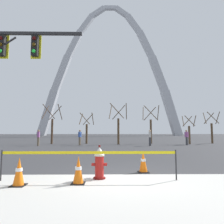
{
  "coord_description": "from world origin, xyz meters",
  "views": [
    {
      "loc": [
        -0.37,
        -6.55,
        1.39
      ],
      "look_at": [
        -0.19,
        5.0,
        2.5
      ],
      "focal_mm": 33.0,
      "sensor_mm": 36.0,
      "label": 1
    }
  ],
  "objects_px": {
    "traffic_cone_curb_edge": "(19,172)",
    "pedestrian_walking_left": "(38,138)",
    "monument_arch": "(110,77)",
    "pedestrian_walking_right": "(187,137)",
    "fire_hydrant": "(99,163)",
    "traffic_cone_mid_sidewalk": "(143,162)",
    "traffic_cone_by_hydrant": "(78,170)",
    "pedestrian_standing_center": "(150,138)",
    "pedestrian_near_trees": "(80,137)"
  },
  "relations": [
    {
      "from": "pedestrian_walking_left",
      "to": "pedestrian_walking_right",
      "type": "xyz_separation_m",
      "value": [
        15.14,
        0.79,
        0.0
      ]
    },
    {
      "from": "fire_hydrant",
      "to": "traffic_cone_curb_edge",
      "type": "height_order",
      "value": "fire_hydrant"
    },
    {
      "from": "monument_arch",
      "to": "pedestrian_near_trees",
      "type": "bearing_deg",
      "value": -93.62
    },
    {
      "from": "pedestrian_walking_right",
      "to": "pedestrian_near_trees",
      "type": "xyz_separation_m",
      "value": [
        -11.13,
        0.01,
        0.0
      ]
    },
    {
      "from": "traffic_cone_by_hydrant",
      "to": "pedestrian_walking_right",
      "type": "bearing_deg",
      "value": 60.58
    },
    {
      "from": "pedestrian_standing_center",
      "to": "fire_hydrant",
      "type": "bearing_deg",
      "value": -107.0
    },
    {
      "from": "traffic_cone_mid_sidewalk",
      "to": "fire_hydrant",
      "type": "bearing_deg",
      "value": -146.56
    },
    {
      "from": "traffic_cone_mid_sidewalk",
      "to": "pedestrian_walking_left",
      "type": "xyz_separation_m",
      "value": [
        -8.21,
        13.5,
        0.46
      ]
    },
    {
      "from": "traffic_cone_curb_edge",
      "to": "pedestrian_standing_center",
      "type": "height_order",
      "value": "pedestrian_standing_center"
    },
    {
      "from": "pedestrian_walking_left",
      "to": "pedestrian_standing_center",
      "type": "relative_size",
      "value": 1.0
    },
    {
      "from": "traffic_cone_by_hydrant",
      "to": "pedestrian_walking_right",
      "type": "relative_size",
      "value": 0.46
    },
    {
      "from": "traffic_cone_by_hydrant",
      "to": "pedestrian_walking_left",
      "type": "distance_m",
      "value": 16.29
    },
    {
      "from": "pedestrian_walking_left",
      "to": "traffic_cone_mid_sidewalk",
      "type": "bearing_deg",
      "value": -58.7
    },
    {
      "from": "traffic_cone_mid_sidewalk",
      "to": "monument_arch",
      "type": "bearing_deg",
      "value": 90.69
    },
    {
      "from": "pedestrian_near_trees",
      "to": "pedestrian_walking_right",
      "type": "bearing_deg",
      "value": -0.07
    },
    {
      "from": "pedestrian_walking_right",
      "to": "pedestrian_near_trees",
      "type": "distance_m",
      "value": 11.13
    },
    {
      "from": "monument_arch",
      "to": "pedestrian_near_trees",
      "type": "xyz_separation_m",
      "value": [
        -3.39,
        -53.58,
        -21.08
      ]
    },
    {
      "from": "pedestrian_walking_left",
      "to": "pedestrian_walking_right",
      "type": "distance_m",
      "value": 15.16
    },
    {
      "from": "monument_arch",
      "to": "pedestrian_walking_right",
      "type": "relative_size",
      "value": 33.02
    },
    {
      "from": "pedestrian_standing_center",
      "to": "pedestrian_walking_right",
      "type": "bearing_deg",
      "value": 14.39
    },
    {
      "from": "fire_hydrant",
      "to": "traffic_cone_mid_sidewalk",
      "type": "xyz_separation_m",
      "value": [
        1.47,
        0.97,
        -0.11
      ]
    },
    {
      "from": "traffic_cone_mid_sidewalk",
      "to": "traffic_cone_curb_edge",
      "type": "bearing_deg",
      "value": -153.61
    },
    {
      "from": "pedestrian_walking_left",
      "to": "pedestrian_standing_center",
      "type": "height_order",
      "value": "same"
    },
    {
      "from": "traffic_cone_mid_sidewalk",
      "to": "pedestrian_near_trees",
      "type": "distance_m",
      "value": 14.92
    },
    {
      "from": "traffic_cone_curb_edge",
      "to": "pedestrian_standing_center",
      "type": "bearing_deg",
      "value": 66.93
    },
    {
      "from": "traffic_cone_by_hydrant",
      "to": "monument_arch",
      "type": "height_order",
      "value": "monument_arch"
    },
    {
      "from": "pedestrian_walking_left",
      "to": "pedestrian_standing_center",
      "type": "bearing_deg",
      "value": -1.3
    },
    {
      "from": "traffic_cone_curb_edge",
      "to": "pedestrian_near_trees",
      "type": "xyz_separation_m",
      "value": [
        -0.7,
        16.04,
        0.46
      ]
    },
    {
      "from": "pedestrian_walking_right",
      "to": "pedestrian_standing_center",
      "type": "bearing_deg",
      "value": -165.61
    },
    {
      "from": "pedestrian_walking_left",
      "to": "pedestrian_standing_center",
      "type": "distance_m",
      "value": 11.09
    },
    {
      "from": "monument_arch",
      "to": "pedestrian_walking_right",
      "type": "xyz_separation_m",
      "value": [
        7.75,
        -53.59,
        -21.08
      ]
    },
    {
      "from": "fire_hydrant",
      "to": "traffic_cone_by_hydrant",
      "type": "xyz_separation_m",
      "value": [
        -0.54,
        -0.58,
        -0.11
      ]
    },
    {
      "from": "pedestrian_standing_center",
      "to": "monument_arch",
      "type": "bearing_deg",
      "value": 93.87
    },
    {
      "from": "pedestrian_standing_center",
      "to": "pedestrian_near_trees",
      "type": "bearing_deg",
      "value": 171.56
    },
    {
      "from": "fire_hydrant",
      "to": "traffic_cone_curb_edge",
      "type": "distance_m",
      "value": 2.18
    },
    {
      "from": "pedestrian_walking_right",
      "to": "pedestrian_near_trees",
      "type": "height_order",
      "value": "same"
    },
    {
      "from": "traffic_cone_mid_sidewalk",
      "to": "pedestrian_near_trees",
      "type": "relative_size",
      "value": 0.46
    },
    {
      "from": "traffic_cone_curb_edge",
      "to": "pedestrian_near_trees",
      "type": "relative_size",
      "value": 0.46
    },
    {
      "from": "traffic_cone_by_hydrant",
      "to": "traffic_cone_curb_edge",
      "type": "height_order",
      "value": "same"
    },
    {
      "from": "monument_arch",
      "to": "pedestrian_walking_right",
      "type": "bearing_deg",
      "value": -81.77
    },
    {
      "from": "fire_hydrant",
      "to": "traffic_cone_by_hydrant",
      "type": "distance_m",
      "value": 0.8
    },
    {
      "from": "pedestrian_standing_center",
      "to": "pedestrian_walking_right",
      "type": "xyz_separation_m",
      "value": [
        4.05,
        1.04,
        0.0
      ]
    },
    {
      "from": "pedestrian_standing_center",
      "to": "traffic_cone_curb_edge",
      "type": "bearing_deg",
      "value": -113.07
    },
    {
      "from": "traffic_cone_curb_edge",
      "to": "pedestrian_walking_right",
      "type": "xyz_separation_m",
      "value": [
        10.43,
        16.03,
        0.46
      ]
    },
    {
      "from": "traffic_cone_curb_edge",
      "to": "pedestrian_standing_center",
      "type": "xyz_separation_m",
      "value": [
        6.39,
        14.99,
        0.46
      ]
    },
    {
      "from": "pedestrian_walking_right",
      "to": "pedestrian_walking_left",
      "type": "bearing_deg",
      "value": -177.02
    },
    {
      "from": "fire_hydrant",
      "to": "pedestrian_standing_center",
      "type": "relative_size",
      "value": 0.62
    },
    {
      "from": "traffic_cone_curb_edge",
      "to": "pedestrian_walking_left",
      "type": "relative_size",
      "value": 0.46
    },
    {
      "from": "traffic_cone_curb_edge",
      "to": "monument_arch",
      "type": "xyz_separation_m",
      "value": [
        2.69,
        69.62,
        21.54
      ]
    },
    {
      "from": "pedestrian_walking_left",
      "to": "pedestrian_standing_center",
      "type": "xyz_separation_m",
      "value": [
        11.09,
        -0.25,
        0.0
      ]
    }
  ]
}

